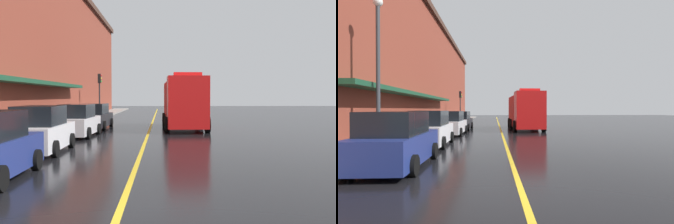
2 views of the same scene
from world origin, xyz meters
TOP-DOWN VIEW (x-y plane):
  - ground_plane at (0.00, 25.00)m, footprint 112.00×112.00m
  - sidewalk_left at (-6.20, 25.00)m, footprint 2.40×70.00m
  - lane_center_stripe at (0.00, 25.00)m, footprint 0.16×70.00m
  - brick_building_left at (-11.42, 23.99)m, footprint 9.21×64.00m
  - parked_car_0 at (-3.94, 2.96)m, footprint 2.11×4.42m
  - parked_car_1 at (-4.03, 8.14)m, footprint 2.03×4.45m
  - parked_car_2 at (-3.87, 14.22)m, footprint 2.05×4.43m
  - parked_car_3 at (-3.91, 19.61)m, footprint 2.19×4.93m
  - fire_truck at (2.33, 19.12)m, footprint 2.96×8.00m
  - parking_meter_0 at (-5.35, 11.34)m, footprint 0.14×0.18m
  - parking_meter_1 at (-5.35, 3.24)m, footprint 0.14×0.18m
  - street_lamp_left at (-5.95, 6.23)m, footprint 0.44×0.44m
  - traffic_light_near at (-5.29, 30.66)m, footprint 0.38×0.36m

SIDE VIEW (x-z plane):
  - ground_plane at x=0.00m, z-range 0.00..0.00m
  - lane_center_stripe at x=0.00m, z-range 0.00..0.01m
  - sidewalk_left at x=-6.20m, z-range 0.00..0.15m
  - parked_car_3 at x=-3.91m, z-range -0.06..1.70m
  - parked_car_2 at x=-3.87m, z-range -0.06..1.75m
  - parked_car_0 at x=-3.94m, z-range -0.07..1.81m
  - parked_car_1 at x=-4.03m, z-range -0.07..1.81m
  - parking_meter_0 at x=-5.35m, z-range 0.39..1.72m
  - parking_meter_1 at x=-5.35m, z-range 0.39..1.72m
  - fire_truck at x=2.33m, z-range -0.09..3.63m
  - traffic_light_near at x=-5.29m, z-range 1.01..5.31m
  - street_lamp_left at x=-5.95m, z-range 0.93..7.87m
  - brick_building_left at x=-11.42m, z-range 0.01..13.03m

